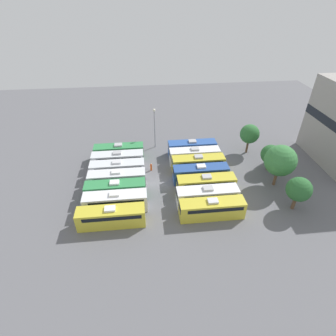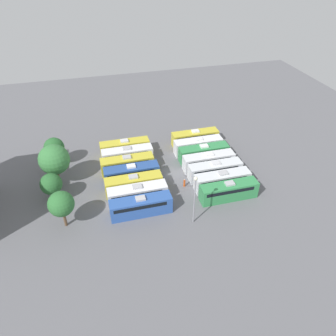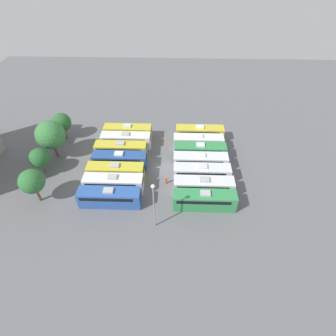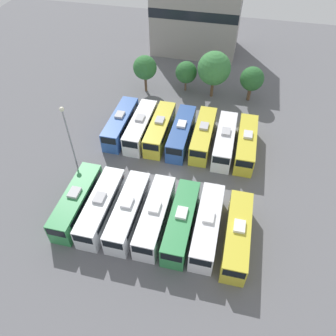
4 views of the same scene
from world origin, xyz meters
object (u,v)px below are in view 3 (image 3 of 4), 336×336
bus_13 (128,132)px  tree_1 (40,158)px  bus_6 (199,133)px  bus_0 (204,200)px  bus_11 (121,149)px  bus_10 (120,160)px  bus_7 (109,197)px  bus_12 (126,140)px  bus_5 (198,142)px  bus_8 (113,183)px  bus_9 (116,172)px  light_pole (154,200)px  tree_3 (62,122)px  bus_3 (200,161)px  worker_person (166,180)px  bus_4 (200,151)px  tree_0 (32,181)px  tree_2 (50,135)px  bus_2 (202,173)px  bus_1 (203,186)px

bus_13 → tree_1: (-11.59, 14.29, 1.87)m
bus_6 → bus_0: bearing=179.1°
bus_11 → bus_10: bearing=-174.9°
bus_7 → bus_12: 15.85m
bus_5 → bus_8: 19.81m
bus_9 → light_pole: size_ratio=1.12×
bus_6 → bus_7: bearing=140.0°
bus_13 → tree_3: 14.06m
bus_3 → bus_10: same height
bus_13 → worker_person: bearing=-147.2°
bus_0 → bus_11: bearing=51.1°
bus_6 → bus_11: 17.32m
bus_7 → worker_person: bearing=-60.9°
worker_person → tree_3: (13.44, 22.75, 3.27)m
bus_3 → bus_13: size_ratio=1.00×
bus_4 → tree_0: tree_0 is taller
bus_6 → tree_2: (-6.84, 29.16, 3.61)m
bus_7 → bus_6: bearing=-40.0°
bus_3 → bus_0: bearing=-179.5°
bus_2 → tree_2: tree_2 is taller
bus_8 → bus_12: 12.68m
bus_8 → tree_3: tree_3 is taller
bus_1 → tree_2: tree_2 is taller
bus_7 → bus_13: 18.90m
bus_9 → bus_2: bearing=-89.3°
bus_4 → worker_person: size_ratio=6.24×
bus_4 → worker_person: bearing=139.4°
bus_12 → light_pole: light_pole is taller
tree_3 → bus_9: bearing=-132.7°
bus_5 → bus_7: 21.97m
bus_12 → tree_3: size_ratio=1.70×
bus_11 → bus_1: bearing=-121.2°
bus_2 → bus_0: bearing=-179.9°
bus_3 → bus_13: same height
tree_1 → tree_2: 5.18m
bus_2 → bus_11: (6.32, 15.80, 0.00)m
bus_11 → bus_13: bearing=-4.5°
bus_5 → bus_11: size_ratio=1.00×
bus_5 → bus_4: bearing=-176.9°
bus_4 → bus_8: 18.23m
bus_2 → bus_13: bearing=50.6°
bus_0 → light_pole: bearing=117.5°
bus_0 → bus_2: 6.45m
bus_3 → bus_12: bearing=67.5°
bus_4 → bus_13: (6.26, 15.33, 0.00)m
bus_12 → tree_1: size_ratio=1.88×
bus_4 → bus_2: bearing=179.8°
bus_11 → tree_2: (-0.52, 13.04, 3.61)m
bus_2 → bus_9: 15.71m
bus_0 → tree_3: tree_3 is taller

